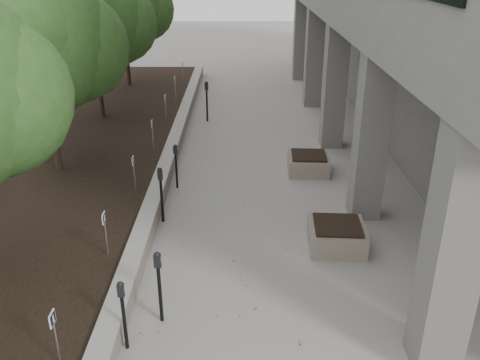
{
  "coord_description": "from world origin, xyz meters",
  "views": [
    {
      "loc": [
        0.32,
        -5.28,
        6.01
      ],
      "look_at": [
        0.33,
        6.03,
        0.93
      ],
      "focal_mm": 38.06,
      "sensor_mm": 36.0,
      "label": 1
    }
  ],
  "objects_px": {
    "crabapple_tree_5": "(124,24)",
    "planter_front": "(337,235)",
    "parking_meter_4": "(176,167)",
    "planter_back": "(308,163)",
    "parking_meter_2": "(160,287)",
    "parking_meter_3": "(161,195)",
    "crabapple_tree_4": "(94,42)",
    "parking_meter_5": "(207,102)",
    "parking_meter_1": "(124,316)",
    "crabapple_tree_3": "(44,73)"
  },
  "relations": [
    {
      "from": "parking_meter_2",
      "to": "planter_back",
      "type": "relative_size",
      "value": 1.2
    },
    {
      "from": "parking_meter_4",
      "to": "crabapple_tree_3",
      "type": "bearing_deg",
      "value": 176.98
    },
    {
      "from": "crabapple_tree_4",
      "to": "planter_back",
      "type": "xyz_separation_m",
      "value": [
        7.16,
        -4.29,
        -2.84
      ]
    },
    {
      "from": "parking_meter_1",
      "to": "parking_meter_5",
      "type": "bearing_deg",
      "value": 80.52
    },
    {
      "from": "crabapple_tree_4",
      "to": "parking_meter_3",
      "type": "xyz_separation_m",
      "value": [
        3.25,
        -7.36,
        -2.41
      ]
    },
    {
      "from": "crabapple_tree_4",
      "to": "parking_meter_5",
      "type": "relative_size",
      "value": 3.47
    },
    {
      "from": "crabapple_tree_5",
      "to": "planter_front",
      "type": "height_order",
      "value": "crabapple_tree_5"
    },
    {
      "from": "parking_meter_2",
      "to": "parking_meter_3",
      "type": "bearing_deg",
      "value": 98.32
    },
    {
      "from": "crabapple_tree_3",
      "to": "parking_meter_1",
      "type": "xyz_separation_m",
      "value": [
        3.25,
        -6.71,
        -2.46
      ]
    },
    {
      "from": "crabapple_tree_3",
      "to": "planter_back",
      "type": "height_order",
      "value": "crabapple_tree_3"
    },
    {
      "from": "parking_meter_2",
      "to": "crabapple_tree_3",
      "type": "bearing_deg",
      "value": 122.6
    },
    {
      "from": "parking_meter_4",
      "to": "planter_back",
      "type": "xyz_separation_m",
      "value": [
        3.78,
        1.15,
        -0.37
      ]
    },
    {
      "from": "parking_meter_2",
      "to": "parking_meter_3",
      "type": "xyz_separation_m",
      "value": [
        -0.48,
        3.66,
        -0.0
      ]
    },
    {
      "from": "crabapple_tree_5",
      "to": "parking_meter_1",
      "type": "xyz_separation_m",
      "value": [
        3.25,
        -16.71,
        -2.46
      ]
    },
    {
      "from": "planter_back",
      "to": "parking_meter_2",
      "type": "bearing_deg",
      "value": -117.01
    },
    {
      "from": "crabapple_tree_3",
      "to": "parking_meter_2",
      "type": "relative_size",
      "value": 3.79
    },
    {
      "from": "parking_meter_4",
      "to": "parking_meter_5",
      "type": "height_order",
      "value": "parking_meter_5"
    },
    {
      "from": "crabapple_tree_5",
      "to": "parking_meter_3",
      "type": "bearing_deg",
      "value": -75.27
    },
    {
      "from": "crabapple_tree_3",
      "to": "parking_meter_5",
      "type": "distance_m",
      "value": 7.26
    },
    {
      "from": "parking_meter_1",
      "to": "crabapple_tree_3",
      "type": "bearing_deg",
      "value": 109.18
    },
    {
      "from": "parking_meter_4",
      "to": "parking_meter_2",
      "type": "bearing_deg",
      "value": -81.92
    },
    {
      "from": "crabapple_tree_5",
      "to": "parking_meter_1",
      "type": "height_order",
      "value": "crabapple_tree_5"
    },
    {
      "from": "parking_meter_1",
      "to": "crabapple_tree_5",
      "type": "bearing_deg",
      "value": 94.36
    },
    {
      "from": "crabapple_tree_3",
      "to": "planter_back",
      "type": "xyz_separation_m",
      "value": [
        7.16,
        0.71,
        -2.84
      ]
    },
    {
      "from": "parking_meter_5",
      "to": "planter_back",
      "type": "height_order",
      "value": "parking_meter_5"
    },
    {
      "from": "crabapple_tree_5",
      "to": "parking_meter_2",
      "type": "height_order",
      "value": "crabapple_tree_5"
    },
    {
      "from": "crabapple_tree_3",
      "to": "crabapple_tree_5",
      "type": "relative_size",
      "value": 1.0
    },
    {
      "from": "parking_meter_3",
      "to": "crabapple_tree_5",
      "type": "bearing_deg",
      "value": 96.59
    },
    {
      "from": "parking_meter_1",
      "to": "parking_meter_5",
      "type": "xyz_separation_m",
      "value": [
        0.61,
        12.4,
        0.12
      ]
    },
    {
      "from": "crabapple_tree_5",
      "to": "planter_front",
      "type": "distance_m",
      "value": 15.61
    },
    {
      "from": "crabapple_tree_4",
      "to": "planter_back",
      "type": "distance_m",
      "value": 8.82
    },
    {
      "from": "crabapple_tree_5",
      "to": "parking_meter_2",
      "type": "xyz_separation_m",
      "value": [
        3.73,
        -16.03,
        -2.4
      ]
    },
    {
      "from": "crabapple_tree_4",
      "to": "parking_meter_2",
      "type": "relative_size",
      "value": 3.79
    },
    {
      "from": "parking_meter_3",
      "to": "crabapple_tree_4",
      "type": "bearing_deg",
      "value": 105.68
    },
    {
      "from": "parking_meter_1",
      "to": "planter_front",
      "type": "bearing_deg",
      "value": 31.83
    },
    {
      "from": "parking_meter_3",
      "to": "parking_meter_2",
      "type": "bearing_deg",
      "value": -90.64
    },
    {
      "from": "parking_meter_1",
      "to": "parking_meter_2",
      "type": "bearing_deg",
      "value": 48.4
    },
    {
      "from": "parking_meter_5",
      "to": "parking_meter_2",
      "type": "bearing_deg",
      "value": -83.92
    },
    {
      "from": "parking_meter_4",
      "to": "planter_front",
      "type": "xyz_separation_m",
      "value": [
        3.89,
        -3.07,
        -0.36
      ]
    },
    {
      "from": "parking_meter_3",
      "to": "parking_meter_4",
      "type": "bearing_deg",
      "value": 77.95
    },
    {
      "from": "crabapple_tree_3",
      "to": "planter_back",
      "type": "distance_m",
      "value": 7.74
    },
    {
      "from": "parking_meter_1",
      "to": "parking_meter_5",
      "type": "distance_m",
      "value": 12.41
    },
    {
      "from": "planter_front",
      "to": "parking_meter_5",
      "type": "bearing_deg",
      "value": 110.32
    },
    {
      "from": "planter_back",
      "to": "crabapple_tree_5",
      "type": "bearing_deg",
      "value": 127.62
    },
    {
      "from": "crabapple_tree_3",
      "to": "parking_meter_1",
      "type": "distance_m",
      "value": 7.85
    },
    {
      "from": "crabapple_tree_3",
      "to": "parking_meter_5",
      "type": "height_order",
      "value": "crabapple_tree_3"
    },
    {
      "from": "parking_meter_2",
      "to": "parking_meter_4",
      "type": "bearing_deg",
      "value": 94.41
    },
    {
      "from": "parking_meter_1",
      "to": "planter_front",
      "type": "relative_size",
      "value": 1.09
    },
    {
      "from": "crabapple_tree_5",
      "to": "parking_meter_3",
      "type": "distance_m",
      "value": 13.01
    },
    {
      "from": "crabapple_tree_5",
      "to": "planter_front",
      "type": "relative_size",
      "value": 4.47
    }
  ]
}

